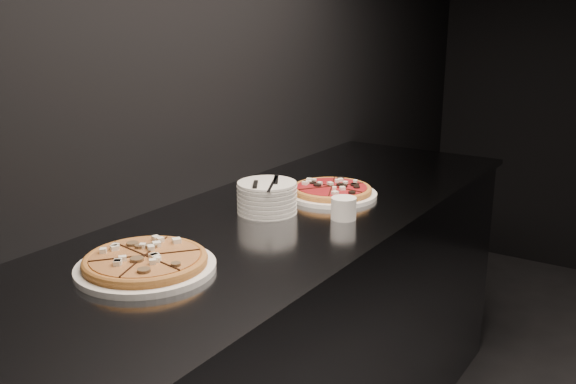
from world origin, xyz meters
The scene contains 7 objects.
wall_left centered at (-2.50, 0.00, 1.40)m, with size 0.02×5.00×2.80m, color black.
counter centered at (-2.13, 0.00, 0.46)m, with size 0.74×2.44×0.92m.
pizza_mushroom centered at (-2.16, -0.50, 0.94)m, with size 0.35×0.35×0.04m.
pizza_tomato centered at (-2.10, 0.32, 0.94)m, with size 0.31×0.31×0.04m.
plate_stack centered at (-2.18, 0.05, 0.97)m, with size 0.19×0.19×0.10m.
cutlery centered at (-2.18, 0.04, 1.02)m, with size 0.09×0.19×0.01m.
ramekin centered at (-1.95, 0.13, 0.96)m, with size 0.08×0.08×0.07m.
Camera 1 is at (-1.06, -1.54, 1.54)m, focal length 40.00 mm.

